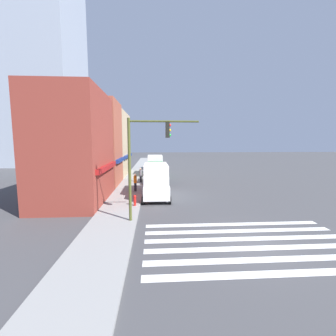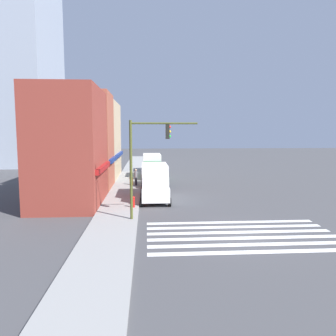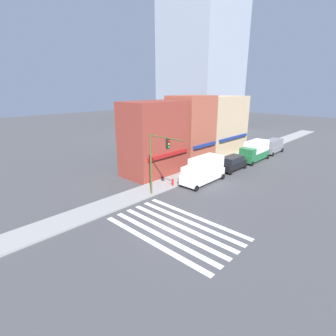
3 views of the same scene
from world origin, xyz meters
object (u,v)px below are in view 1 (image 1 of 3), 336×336
Objects in this scene: pedestrian_grey_coat at (141,175)px; suv_black at (156,175)px; box_truck_green at (155,165)px; van_grey at (155,163)px; pedestrian_orange_vest at (135,182)px; box_truck_white at (156,180)px; traffic_signal at (145,153)px; fire_hydrant at (135,200)px.

suv_black is at bearing 6.77° from pedestrian_grey_coat.
box_truck_green is 6.70m from pedestrian_grey_coat.
van_grey is 18.48m from pedestrian_orange_vest.
box_truck_white reaches higher than van_grey.
traffic_signal reaches higher than box_truck_white.
fire_hydrant is (-16.81, 1.70, -0.97)m from box_truck_green.
van_grey is (6.82, -0.00, -0.30)m from box_truck_green.
pedestrian_grey_coat is at bearing 4.58° from traffic_signal.
suv_black is at bearing 178.96° from van_grey.
traffic_signal is 1.06× the size of box_truck_white.
van_grey reaches higher than fire_hydrant.
box_truck_green is at bearing -0.36° from box_truck_white.
pedestrian_grey_coat reaches higher than fire_hydrant.
box_truck_white is at bearing -6.18° from traffic_signal.
box_truck_green reaches higher than van_grey.
suv_black is at bearing 162.38° from pedestrian_orange_vest.
box_truck_green is 1.23× the size of van_grey.
pedestrian_orange_vest is at bearing 158.17° from suv_black.
fire_hydrant is at bearing 174.85° from van_grey.
van_grey is at bearing 178.71° from pedestrian_orange_vest.
van_grey reaches higher than suv_black.
traffic_signal is 7.82× the size of fire_hydrant.
suv_black is 6.60m from box_truck_green.
pedestrian_orange_vest is at bearing 49.79° from box_truck_white.
traffic_signal reaches higher than box_truck_green.
box_truck_green is at bearing -2.11° from traffic_signal.
suv_black is at bearing 179.57° from box_truck_green.
pedestrian_orange_vest is (-11.54, 2.09, -0.51)m from box_truck_green.
suv_black reaches higher than fire_hydrant.
van_grey reaches higher than pedestrian_orange_vest.
fire_hydrant is (-5.27, -0.39, -0.46)m from pedestrian_orange_vest.
traffic_signal is at bearing 177.87° from suv_black.
traffic_signal is at bearing 177.38° from van_grey.
pedestrian_grey_coat is at bearing 14.66° from box_truck_white.
pedestrian_grey_coat is 2.10× the size of fire_hydrant.
box_truck_green reaches higher than fire_hydrant.
box_truck_white is 7.38× the size of fire_hydrant.
traffic_signal is 1.39× the size of suv_black.
traffic_signal reaches higher than suv_black.
box_truck_white is 1.31× the size of suv_black.
traffic_signal is at bearing -73.76° from pedestrian_grey_coat.
box_truck_green is (6.57, -0.00, 0.56)m from suv_black.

